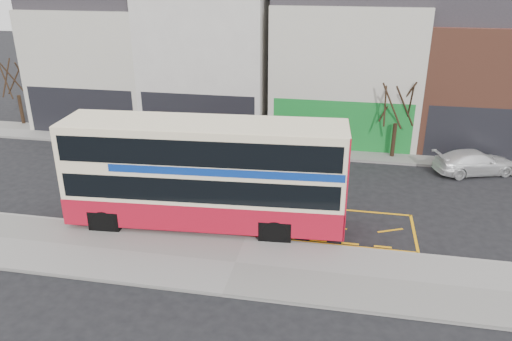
% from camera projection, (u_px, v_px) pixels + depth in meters
% --- Properties ---
extents(ground, '(120.00, 120.00, 0.00)m').
position_uv_depth(ground, '(248.00, 236.00, 21.22)').
color(ground, black).
rests_on(ground, ground).
extents(pavement, '(40.00, 4.00, 0.15)m').
position_uv_depth(pavement, '(235.00, 264.00, 19.11)').
color(pavement, gray).
rests_on(pavement, ground).
extents(kerb, '(40.00, 0.15, 0.15)m').
position_uv_depth(kerb, '(246.00, 239.00, 20.85)').
color(kerb, gray).
rests_on(kerb, ground).
extents(far_pavement, '(50.00, 3.00, 0.15)m').
position_uv_depth(far_pavement, '(283.00, 147.00, 31.16)').
color(far_pavement, gray).
rests_on(far_pavement, ground).
extents(road_markings, '(14.00, 3.40, 0.01)m').
position_uv_depth(road_markings, '(255.00, 218.00, 22.67)').
color(road_markings, '#F3A40C').
rests_on(road_markings, ground).
extents(terrace_far_left, '(8.00, 8.01, 10.80)m').
position_uv_depth(terrace_far_left, '(104.00, 53.00, 35.28)').
color(terrace_far_left, beige).
rests_on(terrace_far_left, ground).
extents(terrace_left, '(8.00, 8.01, 11.80)m').
position_uv_depth(terrace_left, '(212.00, 49.00, 33.71)').
color(terrace_left, silver).
rests_on(terrace_left, ground).
extents(terrace_green_shop, '(9.00, 8.01, 11.30)m').
position_uv_depth(terrace_green_shop, '(347.00, 57.00, 32.25)').
color(terrace_green_shop, beige).
rests_on(terrace_green_shop, ground).
extents(terrace_right, '(9.00, 8.01, 10.30)m').
position_uv_depth(terrace_right, '(493.00, 70.00, 30.88)').
color(terrace_right, brown).
rests_on(terrace_right, ground).
extents(double_decker_bus, '(12.01, 3.51, 4.74)m').
position_uv_depth(double_decker_bus, '(206.00, 173.00, 21.14)').
color(double_decker_bus, '#FDEBC0').
rests_on(double_decker_bus, ground).
extents(bus_stop_post, '(0.77, 0.14, 3.13)m').
position_uv_depth(bus_stop_post, '(179.00, 191.00, 20.57)').
color(bus_stop_post, black).
rests_on(bus_stop_post, pavement).
extents(car_silver, '(4.74, 2.79, 1.52)m').
position_uv_depth(car_silver, '(169.00, 139.00, 30.48)').
color(car_silver, '#A1A1A6').
rests_on(car_silver, ground).
extents(car_grey, '(3.95, 2.12, 1.24)m').
position_uv_depth(car_grey, '(237.00, 149.00, 29.34)').
color(car_grey, '#404348').
rests_on(car_grey, ground).
extents(car_white, '(4.80, 3.16, 1.29)m').
position_uv_depth(car_white, '(475.00, 162.00, 27.30)').
color(car_white, white).
rests_on(car_white, ground).
extents(street_tree_left, '(2.74, 2.74, 5.91)m').
position_uv_depth(street_tree_left, '(14.00, 69.00, 34.13)').
color(street_tree_left, black).
rests_on(street_tree_left, ground).
extents(street_tree_right, '(2.70, 2.70, 5.83)m').
position_uv_depth(street_tree_right, '(399.00, 93.00, 28.10)').
color(street_tree_right, black).
rests_on(street_tree_right, ground).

